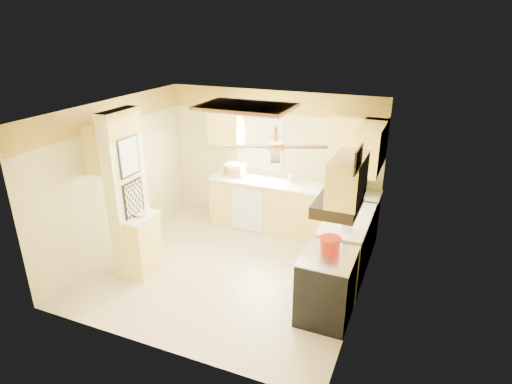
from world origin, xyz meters
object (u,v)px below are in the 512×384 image
at_px(microwave, 350,183).
at_px(dutch_oven, 330,244).
at_px(kettle, 347,222).
at_px(bowl, 141,214).
at_px(stove, 326,286).

xyz_separation_m(microwave, dutch_oven, (0.15, -2.03, -0.08)).
relative_size(microwave, kettle, 2.11).
bearing_deg(kettle, bowl, -166.62).
bearing_deg(stove, dutch_oven, 96.84).
relative_size(microwave, dutch_oven, 2.00).
distance_m(stove, kettle, 0.94).
relative_size(bowl, dutch_oven, 0.77).
distance_m(stove, dutch_oven, 0.56).
bearing_deg(microwave, stove, 85.96).
distance_m(bowl, kettle, 2.99).
distance_m(microwave, kettle, 1.45).
distance_m(stove, microwave, 2.25).
bearing_deg(bowl, dutch_oven, 1.85).
height_order(stove, bowl, bowl).
bearing_deg(bowl, stove, -0.59).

